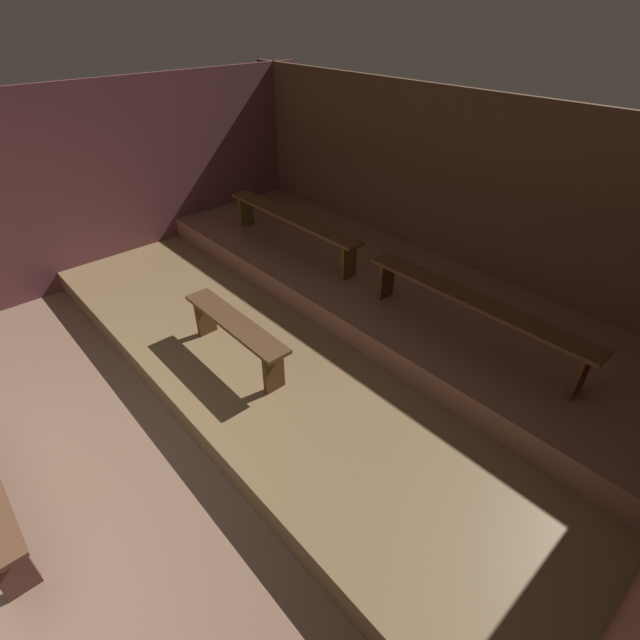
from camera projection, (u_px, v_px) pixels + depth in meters
ground at (263, 384)px, 4.72m from camera, size 7.20×6.26×0.08m
wall_back at (444, 199)px, 5.52m from camera, size 7.20×0.06×2.42m
wall_left at (107, 184)px, 5.98m from camera, size 0.06×6.26×2.42m
platform_lower at (329, 335)px, 5.12m from camera, size 6.40×3.63×0.26m
platform_middle at (383, 287)px, 5.44m from camera, size 6.40×1.92×0.26m
bench_lower_center at (235, 330)px, 4.38m from camera, size 1.40×0.25×0.45m
bench_middle_left at (291, 222)px, 5.78m from camera, size 2.27×0.25×0.45m
bench_middle_right at (473, 306)px, 4.20m from camera, size 2.27×0.25×0.45m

